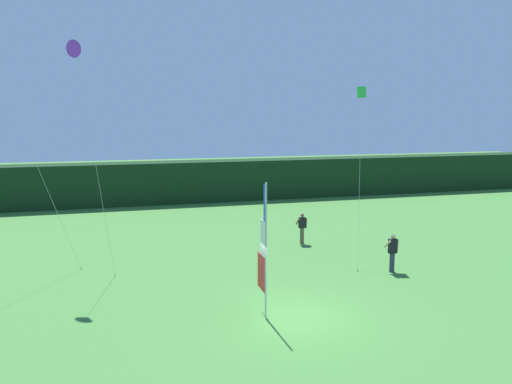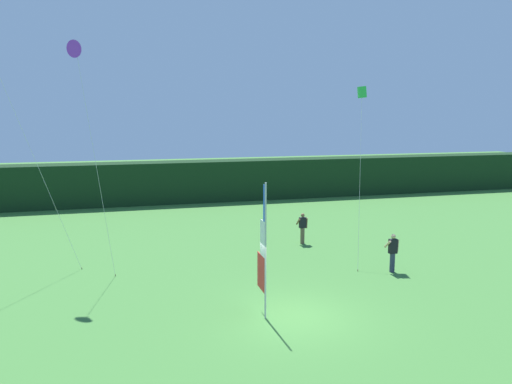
{
  "view_description": "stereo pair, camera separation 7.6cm",
  "coord_description": "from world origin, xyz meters",
  "views": [
    {
      "loc": [
        -5.47,
        -15.14,
        6.9
      ],
      "look_at": [
        -0.46,
        3.39,
        3.82
      ],
      "focal_mm": 34.74,
      "sensor_mm": 36.0,
      "label": 1
    },
    {
      "loc": [
        -5.39,
        -15.16,
        6.9
      ],
      "look_at": [
        -0.46,
        3.39,
        3.82
      ],
      "focal_mm": 34.74,
      "sensor_mm": 36.0,
      "label": 2
    }
  ],
  "objects": [
    {
      "name": "person_near_banner",
      "position": [
        3.58,
        8.94,
        0.88
      ],
      "size": [
        0.55,
        0.48,
        1.65
      ],
      "color": "brown",
      "rests_on": "ground"
    },
    {
      "name": "person_mid_field",
      "position": [
        5.73,
        3.47,
        0.91
      ],
      "size": [
        0.55,
        0.48,
        1.7
      ],
      "color": "#2D334C",
      "rests_on": "ground"
    },
    {
      "name": "distant_treeline",
      "position": [
        0.0,
        23.28,
        1.58
      ],
      "size": [
        80.0,
        2.4,
        3.16
      ],
      "primitive_type": "cube",
      "color": "black",
      "rests_on": "ground"
    },
    {
      "name": "kite_green_box_1",
      "position": [
        5.73,
        6.87,
        7.79
      ],
      "size": [
        1.68,
        3.22,
        8.15
      ],
      "color": "brown",
      "rests_on": "ground"
    },
    {
      "name": "kite_purple_delta_0",
      "position": [
        -7.11,
        6.56,
        9.38
      ],
      "size": [
        1.53,
        0.91,
        9.8
      ],
      "color": "brown",
      "rests_on": "ground"
    },
    {
      "name": "ground_plane",
      "position": [
        0.0,
        0.0,
        0.0
      ],
      "size": [
        120.0,
        120.0,
        0.0
      ],
      "primitive_type": "plane",
      "color": "#3D7533"
    },
    {
      "name": "banner_flag",
      "position": [
        -1.0,
        0.41,
        2.23
      ],
      "size": [
        0.06,
        1.03,
        4.66
      ],
      "color": "#B7B7BC",
      "rests_on": "ground"
    }
  ]
}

